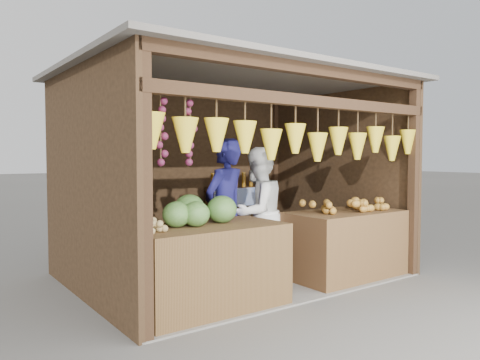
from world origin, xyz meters
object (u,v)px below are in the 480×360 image
counter_left (208,267)px  woman_standing (258,213)px  man_standing (225,212)px  vendor_seated (103,223)px  counter_right (345,244)px

counter_left → woman_standing: size_ratio=0.94×
man_standing → counter_left: bearing=25.3°
counter_left → vendor_seated: bearing=119.2°
counter_right → woman_standing: woman_standing is taller
counter_right → woman_standing: 1.22m
counter_right → counter_left: bearing=-179.4°
man_standing → woman_standing: size_ratio=1.06×
woman_standing → vendor_seated: (-1.87, 0.55, -0.04)m
woman_standing → vendor_seated: size_ratio=1.68×
counter_left → woman_standing: (1.18, 0.67, 0.42)m
vendor_seated → man_standing: bearing=-172.0°
man_standing → woman_standing: 0.54m
woman_standing → vendor_seated: woman_standing is taller
counter_left → man_standing: size_ratio=0.89×
woman_standing → man_standing: bearing=-9.1°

